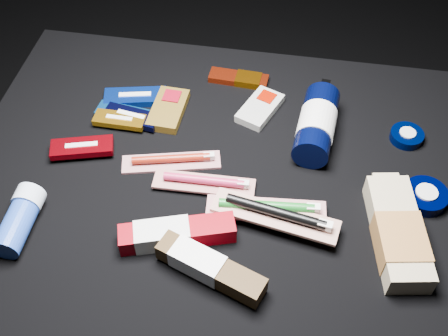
% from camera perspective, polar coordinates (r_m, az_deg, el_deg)
% --- Properties ---
extents(ground, '(3.00, 3.00, 0.00)m').
position_cam_1_polar(ground, '(1.40, -0.69, -11.42)').
color(ground, black).
rests_on(ground, ground).
extents(cloth_table, '(0.98, 0.78, 0.40)m').
position_cam_1_polar(cloth_table, '(1.22, -0.77, -6.92)').
color(cloth_table, black).
rests_on(cloth_table, ground).
extents(luna_bar_0, '(0.14, 0.08, 0.02)m').
position_cam_1_polar(luna_bar_0, '(1.22, -8.99, 7.12)').
color(luna_bar_0, '#0A2E9A').
rests_on(luna_bar_0, cloth_table).
extents(luna_bar_1, '(0.11, 0.05, 0.01)m').
position_cam_1_polar(luna_bar_1, '(1.19, -10.28, 5.49)').
color(luna_bar_1, '#0E53A3').
rests_on(luna_bar_1, cloth_table).
extents(luna_bar_2, '(0.12, 0.06, 0.02)m').
position_cam_1_polar(luna_bar_2, '(1.17, -9.39, 5.15)').
color(luna_bar_2, black).
rests_on(luna_bar_2, cloth_table).
extents(luna_bar_3, '(0.11, 0.04, 0.01)m').
position_cam_1_polar(luna_bar_3, '(1.17, -10.56, 4.83)').
color(luna_bar_3, '#B07410').
rests_on(luna_bar_3, cloth_table).
extents(luna_bar_4, '(0.13, 0.08, 0.02)m').
position_cam_1_polar(luna_bar_4, '(1.12, -14.22, 2.04)').
color(luna_bar_4, maroon).
rests_on(luna_bar_4, cloth_table).
extents(clif_bar_0, '(0.07, 0.12, 0.02)m').
position_cam_1_polar(clif_bar_0, '(1.18, -5.62, 6.09)').
color(clif_bar_0, brown).
rests_on(clif_bar_0, cloth_table).
extents(clif_bar_1, '(0.10, 0.13, 0.02)m').
position_cam_1_polar(clif_bar_1, '(1.18, 3.78, 6.22)').
color(clif_bar_1, '#A4A49E').
rests_on(clif_bar_1, cloth_table).
extents(power_bar, '(0.13, 0.05, 0.02)m').
position_cam_1_polar(power_bar, '(1.25, 1.82, 9.03)').
color(power_bar, maroon).
rests_on(power_bar, cloth_table).
extents(lotion_bottle, '(0.09, 0.23, 0.07)m').
position_cam_1_polar(lotion_bottle, '(1.12, 9.40, 4.42)').
color(lotion_bottle, black).
rests_on(lotion_bottle, cloth_table).
extents(cream_tin_upper, '(0.07, 0.07, 0.02)m').
position_cam_1_polar(cream_tin_upper, '(1.18, 18.06, 3.11)').
color(cream_tin_upper, black).
rests_on(cream_tin_upper, cloth_table).
extents(cream_tin_lower, '(0.08, 0.08, 0.03)m').
position_cam_1_polar(cream_tin_lower, '(1.09, 19.75, -2.71)').
color(cream_tin_lower, black).
rests_on(cream_tin_lower, cloth_table).
extents(bodywash_bottle, '(0.11, 0.23, 0.05)m').
position_cam_1_polar(bodywash_bottle, '(1.01, 17.24, -6.43)').
color(bodywash_bottle, tan).
rests_on(bodywash_bottle, cloth_table).
extents(deodorant_stick, '(0.05, 0.13, 0.05)m').
position_cam_1_polar(deodorant_stick, '(1.04, -20.06, -4.91)').
color(deodorant_stick, '#2144A5').
rests_on(deodorant_stick, cloth_table).
extents(toothbrush_pack_0, '(0.19, 0.09, 0.02)m').
position_cam_1_polar(toothbrush_pack_0, '(1.08, -5.24, 0.77)').
color(toothbrush_pack_0, beige).
rests_on(toothbrush_pack_0, cloth_table).
extents(toothbrush_pack_1, '(0.19, 0.05, 0.02)m').
position_cam_1_polar(toothbrush_pack_1, '(1.04, -1.91, -1.45)').
color(toothbrush_pack_1, beige).
rests_on(toothbrush_pack_1, cloth_table).
extents(toothbrush_pack_2, '(0.22, 0.07, 0.02)m').
position_cam_1_polar(toothbrush_pack_2, '(0.99, 4.48, -4.07)').
color(toothbrush_pack_2, silver).
rests_on(toothbrush_pack_2, cloth_table).
extents(toothbrush_pack_3, '(0.23, 0.09, 0.03)m').
position_cam_1_polar(toothbrush_pack_3, '(0.98, 5.43, -4.73)').
color(toothbrush_pack_3, silver).
rests_on(toothbrush_pack_3, cloth_table).
extents(toothpaste_carton_red, '(0.20, 0.10, 0.04)m').
position_cam_1_polar(toothpaste_carton_red, '(0.97, -5.29, -6.69)').
color(toothpaste_carton_red, '#810009').
rests_on(toothpaste_carton_red, cloth_table).
extents(toothpaste_carton_green, '(0.19, 0.11, 0.04)m').
position_cam_1_polar(toothpaste_carton_green, '(0.93, -1.84, -9.90)').
color(toothpaste_carton_green, '#36220C').
rests_on(toothpaste_carton_green, cloth_table).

